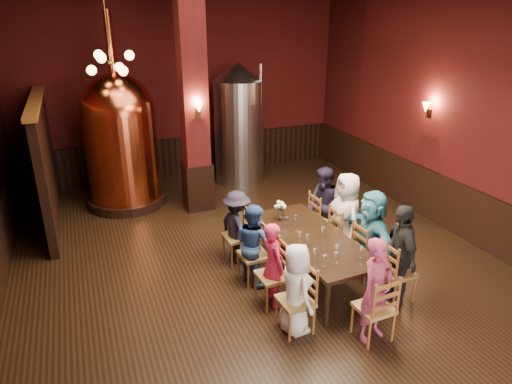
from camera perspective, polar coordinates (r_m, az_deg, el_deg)
name	(u,v)px	position (r m, az deg, el deg)	size (l,w,h in m)	color
room	(260,136)	(6.89, 0.56, 7.02)	(10.00, 10.02, 4.50)	black
wainscot_right	(448,204)	(9.61, 22.92, -1.39)	(0.08, 9.90, 1.00)	black
wainscot_back	(187,156)	(11.93, -8.59, 4.50)	(7.90, 0.08, 1.00)	black
column	(194,104)	(9.40, -7.80, 10.86)	(0.58, 0.58, 4.50)	#460F10
partition	(46,165)	(9.79, -24.75, 3.12)	(0.22, 3.50, 2.40)	black
pendant_cluster	(111,63)	(9.13, -17.72, 15.14)	(0.90, 0.90, 1.70)	#A57226
sconce_wall	(430,109)	(9.65, 20.88, 9.63)	(0.20, 0.20, 0.36)	black
sconce_column	(198,109)	(9.12, -7.30, 10.23)	(0.20, 0.20, 0.36)	black
dining_table	(312,240)	(7.17, 7.04, -5.97)	(1.12, 2.45, 0.75)	black
chair_0	(295,301)	(6.18, 4.94, -13.37)	(0.46, 0.46, 0.92)	#995E27
person_0	(296,289)	(6.08, 4.99, -11.99)	(0.62, 0.41, 1.28)	white
chair_1	(273,275)	(6.67, 2.08, -10.38)	(0.46, 0.46, 0.92)	#995E27
person_1	(273,264)	(6.57, 2.10, -9.01)	(0.47, 0.31, 1.29)	#D02350
chair_2	(254,255)	(7.18, -0.30, -7.82)	(0.46, 0.46, 0.92)	#995E27
person_2	(254,244)	(7.08, -0.30, -6.47)	(0.63, 0.31, 1.30)	#2A4F8D
chair_3	(237,236)	(7.72, -2.36, -5.57)	(0.46, 0.46, 0.92)	#995E27
person_3	(237,227)	(7.64, -2.38, -4.41)	(0.82, 0.47, 1.27)	black
chair_4	(397,272)	(7.05, 17.25, -9.50)	(0.46, 0.46, 0.92)	#995E27
person_4	(400,254)	(6.91, 17.52, -7.36)	(0.89, 0.37, 1.52)	black
chair_5	(369,251)	(7.49, 13.90, -7.19)	(0.46, 0.46, 0.92)	#995E27
person_5	(370,235)	(7.35, 14.09, -5.25)	(1.38, 0.44, 1.49)	teal
chair_6	(344,234)	(7.94, 10.99, -5.15)	(0.46, 0.46, 0.92)	#995E27
person_6	(346,217)	(7.81, 11.16, -3.09)	(0.76, 0.49, 1.55)	silver
chair_7	(323,219)	(8.44, 8.40, -3.30)	(0.46, 0.46, 0.92)	#995E27
person_7	(324,206)	(8.33, 8.49, -1.73)	(0.69, 0.34, 1.43)	#1D1831
chair_8	(374,307)	(6.22, 14.55, -13.78)	(0.46, 0.46, 0.92)	#995E27
person_8	(376,290)	(6.08, 14.78, -11.80)	(0.52, 0.34, 1.44)	#9B3358
copper_kettle	(121,139)	(10.10, -16.53, 6.36)	(1.70, 1.70, 4.02)	black
steel_vessel	(239,124)	(11.13, -2.14, 8.49)	(1.42, 1.42, 2.88)	#B2B2B7
rose_vase	(281,208)	(7.54, 3.12, -1.96)	(0.20, 0.20, 0.34)	white
wine_glass_0	(307,240)	(6.85, 6.46, -5.96)	(0.07, 0.07, 0.17)	white
wine_glass_1	(300,237)	(6.91, 5.51, -5.62)	(0.07, 0.07, 0.17)	white
wine_glass_2	(315,254)	(6.48, 7.36, -7.75)	(0.07, 0.07, 0.17)	white
wine_glass_3	(323,232)	(7.10, 8.33, -4.98)	(0.07, 0.07, 0.17)	white
wine_glass_4	(296,220)	(7.43, 5.01, -3.56)	(0.07, 0.07, 0.17)	white
wine_glass_5	(337,251)	(6.62, 10.09, -7.22)	(0.07, 0.07, 0.17)	white
wine_glass_6	(286,222)	(7.36, 3.80, -3.79)	(0.07, 0.07, 0.17)	white
wine_glass_7	(336,258)	(6.43, 9.95, -8.12)	(0.07, 0.07, 0.17)	white
wine_glass_8	(361,253)	(6.63, 13.04, -7.43)	(0.07, 0.07, 0.17)	white
wine_glass_9	(325,261)	(6.34, 8.57, -8.51)	(0.07, 0.07, 0.17)	white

